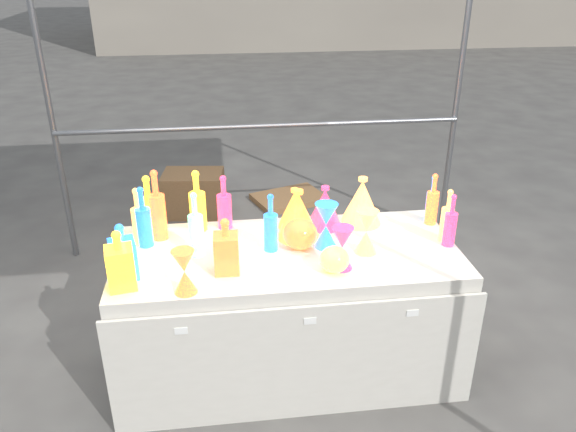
{
  "coord_description": "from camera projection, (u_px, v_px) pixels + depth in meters",
  "views": [
    {
      "loc": [
        -0.33,
        -2.57,
        2.18
      ],
      "look_at": [
        0.0,
        0.0,
        0.95
      ],
      "focal_mm": 35.0,
      "sensor_mm": 36.0,
      "label": 1
    }
  ],
  "objects": [
    {
      "name": "ground",
      "position": [
        288.0,
        363.0,
        3.27
      ],
      "size": [
        80.0,
        80.0,
        0.0
      ],
      "primitive_type": "plane",
      "color": "slate",
      "rests_on": "ground"
    },
    {
      "name": "display_table",
      "position": [
        288.0,
        311.0,
        3.11
      ],
      "size": [
        1.84,
        0.83,
        0.75
      ],
      "color": "silver",
      "rests_on": "ground"
    },
    {
      "name": "cardboard_box_closed",
      "position": [
        194.0,
        193.0,
        5.08
      ],
      "size": [
        0.57,
        0.45,
        0.38
      ],
      "primitive_type": "cube",
      "rotation": [
        0.0,
        0.0,
        -0.12
      ],
      "color": "olive",
      "rests_on": "ground"
    },
    {
      "name": "cardboard_box_flat",
      "position": [
        289.0,
        198.0,
        5.38
      ],
      "size": [
        0.76,
        0.65,
        0.06
      ],
      "primitive_type": "cube",
      "rotation": [
        0.0,
        0.0,
        0.35
      ],
      "color": "olive",
      "rests_on": "ground"
    },
    {
      "name": "bottle_0",
      "position": [
        197.0,
        201.0,
        3.1
      ],
      "size": [
        0.11,
        0.11,
        0.36
      ],
      "primitive_type": null,
      "rotation": [
        0.0,
        0.0,
        -0.2
      ],
      "color": "red",
      "rests_on": "display_table"
    },
    {
      "name": "bottle_1",
      "position": [
        143.0,
        217.0,
        2.93
      ],
      "size": [
        0.09,
        0.09,
        0.34
      ],
      "primitive_type": null,
      "rotation": [
        0.0,
        0.0,
        -0.17
      ],
      "color": "#198B3B",
      "rests_on": "display_table"
    },
    {
      "name": "bottle_2",
      "position": [
        157.0,
        205.0,
        3.0
      ],
      "size": [
        0.1,
        0.1,
        0.4
      ],
      "primitive_type": null,
      "rotation": [
        0.0,
        0.0,
        0.16
      ],
      "color": "orange",
      "rests_on": "display_table"
    },
    {
      "name": "bottle_3",
      "position": [
        224.0,
        202.0,
        3.13
      ],
      "size": [
        0.1,
        0.1,
        0.32
      ],
      "primitive_type": null,
      "rotation": [
        0.0,
        0.0,
        -0.29
      ],
      "color": "#1D3AA9",
      "rests_on": "display_table"
    },
    {
      "name": "bottle_4",
      "position": [
        138.0,
        216.0,
        2.96
      ],
      "size": [
        0.08,
        0.08,
        0.32
      ],
      "primitive_type": null,
      "rotation": [
        0.0,
        0.0,
        0.06
      ],
      "color": "#17916F",
      "rests_on": "display_table"
    },
    {
      "name": "bottle_5",
      "position": [
        196.0,
        224.0,
        2.84
      ],
      "size": [
        0.09,
        0.09,
        0.35
      ],
      "primitive_type": null,
      "rotation": [
        0.0,
        0.0,
        0.13
      ],
      "color": "#C4277F",
      "rests_on": "display_table"
    },
    {
      "name": "bottle_6",
      "position": [
        149.0,
        206.0,
        3.03
      ],
      "size": [
        0.11,
        0.11,
        0.35
      ],
      "primitive_type": null,
      "rotation": [
        0.0,
        0.0,
        0.28
      ],
      "color": "red",
      "rests_on": "display_table"
    },
    {
      "name": "bottle_7",
      "position": [
        271.0,
        222.0,
        2.89
      ],
      "size": [
        0.09,
        0.09,
        0.32
      ],
      "primitive_type": null,
      "rotation": [
        0.0,
        0.0,
        0.26
      ],
      "color": "#198B3B",
      "rests_on": "display_table"
    },
    {
      "name": "decanter_0",
      "position": [
        120.0,
        260.0,
        2.57
      ],
      "size": [
        0.15,
        0.15,
        0.29
      ],
      "primitive_type": null,
      "rotation": [
        0.0,
        0.0,
        0.18
      ],
      "color": "red",
      "rests_on": "display_table"
    },
    {
      "name": "decanter_1",
      "position": [
        226.0,
        245.0,
        2.7
      ],
      "size": [
        0.12,
        0.12,
        0.29
      ],
      "primitive_type": null,
      "rotation": [
        0.0,
        0.0,
        -0.03
      ],
      "color": "orange",
      "rests_on": "display_table"
    },
    {
      "name": "decanter_2",
      "position": [
        122.0,
        251.0,
        2.65
      ],
      "size": [
        0.15,
        0.15,
        0.29
      ],
      "primitive_type": null,
      "rotation": [
        0.0,
        0.0,
        0.26
      ],
      "color": "#198B3B",
      "rests_on": "display_table"
    },
    {
      "name": "hourglass_0",
      "position": [
        184.0,
        272.0,
        2.55
      ],
      "size": [
        0.12,
        0.12,
        0.22
      ],
      "primitive_type": null,
      "rotation": [
        0.0,
        0.0,
        0.08
      ],
      "color": "orange",
      "rests_on": "display_table"
    },
    {
      "name": "hourglass_1",
      "position": [
        342.0,
        248.0,
        2.74
      ],
      "size": [
        0.12,
        0.12,
        0.22
      ],
      "primitive_type": null,
      "rotation": [
        0.0,
        0.0,
        -0.07
      ],
      "color": "#1D3AA9",
      "rests_on": "display_table"
    },
    {
      "name": "hourglass_2",
      "position": [
        367.0,
        232.0,
        2.89
      ],
      "size": [
        0.15,
        0.15,
        0.24
      ],
      "primitive_type": null,
      "rotation": [
        0.0,
        0.0,
        -0.32
      ],
      "color": "#17916F",
      "rests_on": "display_table"
    },
    {
      "name": "hourglass_5",
      "position": [
        326.0,
        225.0,
        2.94
      ],
      "size": [
        0.15,
        0.15,
        0.25
      ],
      "primitive_type": null,
      "rotation": [
        0.0,
        0.0,
        0.19
      ],
      "color": "#198B3B",
      "rests_on": "display_table"
    },
    {
      "name": "globe_1",
      "position": [
        335.0,
        261.0,
        2.74
      ],
      "size": [
        0.17,
        0.17,
        0.12
      ],
      "primitive_type": null,
      "rotation": [
        0.0,
        0.0,
        -0.17
      ],
      "color": "#17916F",
      "rests_on": "display_table"
    },
    {
      "name": "globe_2",
      "position": [
        300.0,
        235.0,
        2.95
      ],
      "size": [
        0.2,
        0.2,
        0.15
      ],
      "primitive_type": null,
      "rotation": [
        0.0,
        0.0,
        0.12
      ],
      "color": "orange",
      "rests_on": "display_table"
    },
    {
      "name": "lampshade_0",
      "position": [
        298.0,
        214.0,
        3.03
      ],
      "size": [
        0.25,
        0.25,
        0.28
      ],
      "primitive_type": null,
      "rotation": [
        0.0,
        0.0,
        -0.06
      ],
      "color": "#D8ED32",
      "rests_on": "display_table"
    },
    {
      "name": "lampshade_1",
      "position": [
        295.0,
        208.0,
        3.16
      ],
      "size": [
        0.2,
        0.2,
        0.23
      ],
      "primitive_type": null,
      "rotation": [
        0.0,
        0.0,
        0.0
      ],
      "color": "#D8ED32",
      "rests_on": "display_table"
    },
    {
      "name": "lampshade_2",
      "position": [
        325.0,
        206.0,
        3.17
      ],
      "size": [
        0.26,
        0.26,
        0.24
      ],
      "primitive_type": null,
      "rotation": [
        0.0,
        0.0,
        0.3
      ],
      "color": "#1D3AA9",
      "rests_on": "display_table"
    },
    {
      "name": "lampshade_3",
      "position": [
        362.0,
        200.0,
        3.2
      ],
      "size": [
        0.3,
        0.3,
        0.28
      ],
      "primitive_type": null,
      "rotation": [
        0.0,
        0.0,
        -0.29
      ],
      "color": "#17916F",
      "rests_on": "display_table"
    },
    {
      "name": "bottle_8",
      "position": [
        432.0,
        199.0,
        3.2
      ],
      "size": [
        0.07,
        0.07,
        0.29
      ],
      "primitive_type": null,
      "rotation": [
        0.0,
        0.0,
        0.05
      ],
      "color": "#198B3B",
      "rests_on": "display_table"
    },
    {
      "name": "bottle_9",
      "position": [
        433.0,
        199.0,
        3.18
      ],
      "size": [
        0.08,
        0.08,
        0.3
      ],
      "primitive_type": null,
      "rotation": [
        0.0,
        0.0,
        0.27
      ],
      "color": "orange",
      "rests_on": "display_table"
    },
    {
      "name": "bottle_10",
      "position": [
        451.0,
        220.0,
        2.95
      ],
      "size": [
        0.08,
        0.08,
        0.29
      ],
      "primitive_type": null,
      "rotation": [
        0.0,
        0.0,
        -0.21
      ],
      "color": "#1D3AA9",
      "rests_on": "display_table"
    },
    {
      "name": "bottle_11",
      "position": [
        447.0,
        216.0,
        2.99
      ],
      "size": [
        0.07,
        0.07,
        0.3
      ],
      "primitive_type": null,
      "rotation": [
        0.0,
        0.0,
        0.03
      ],
      "color": "#17916F",
      "rests_on": "display_table"
    }
  ]
}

